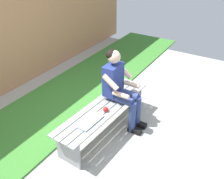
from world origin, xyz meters
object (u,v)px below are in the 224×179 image
Objects in this scene: bench_near at (104,112)px; apple at (106,109)px; book_open at (91,122)px; person_seated at (120,86)px.

bench_near is 24.25× the size of apple.
book_open is at bearing -6.18° from apple.
person_seated reaches higher than bench_near.
apple reaches higher than book_open.
apple is 0.19× the size of book_open.
person_seated is 3.06× the size of book_open.
bench_near is 0.48m from person_seated.
apple is at bearing -0.98° from person_seated.
apple is (0.40, -0.01, -0.19)m from person_seated.
person_seated is 0.45m from apple.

